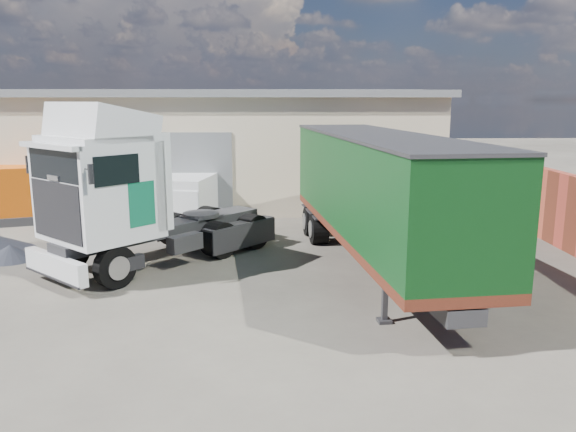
{
  "coord_description": "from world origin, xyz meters",
  "views": [
    {
      "loc": [
        1.89,
        -13.24,
        4.89
      ],
      "look_at": [
        2.19,
        3.0,
        1.53
      ],
      "focal_mm": 35.0,
      "sensor_mm": 36.0,
      "label": 1
    }
  ],
  "objects_px": {
    "box_trailer": "(376,188)",
    "panel_van": "(192,196)",
    "tractor_unit": "(129,201)",
    "orange_skip": "(39,196)"
  },
  "relations": [
    {
      "from": "tractor_unit",
      "to": "panel_van",
      "type": "distance_m",
      "value": 6.91
    },
    {
      "from": "tractor_unit",
      "to": "box_trailer",
      "type": "relative_size",
      "value": 0.58
    },
    {
      "from": "tractor_unit",
      "to": "orange_skip",
      "type": "distance_m",
      "value": 9.0
    },
    {
      "from": "tractor_unit",
      "to": "panel_van",
      "type": "bearing_deg",
      "value": 124.8
    },
    {
      "from": "tractor_unit",
      "to": "orange_skip",
      "type": "height_order",
      "value": "tractor_unit"
    },
    {
      "from": "panel_van",
      "to": "orange_skip",
      "type": "relative_size",
      "value": 1.19
    },
    {
      "from": "box_trailer",
      "to": "panel_van",
      "type": "bearing_deg",
      "value": 124.88
    },
    {
      "from": "tractor_unit",
      "to": "box_trailer",
      "type": "bearing_deg",
      "value": 39.0
    },
    {
      "from": "panel_van",
      "to": "tractor_unit",
      "type": "bearing_deg",
      "value": -87.2
    },
    {
      "from": "tractor_unit",
      "to": "box_trailer",
      "type": "distance_m",
      "value": 7.13
    }
  ]
}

